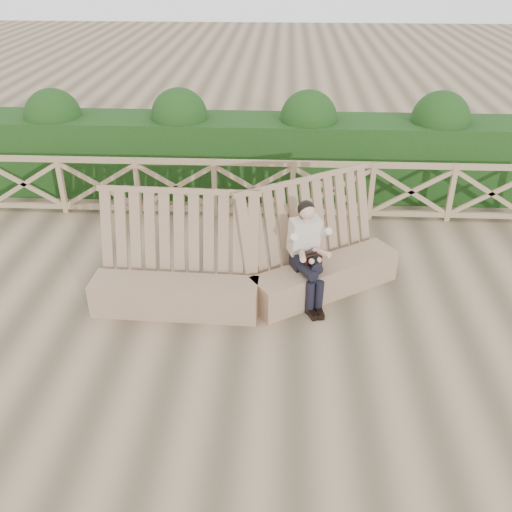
{
  "coord_description": "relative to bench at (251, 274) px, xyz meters",
  "views": [
    {
      "loc": [
        0.56,
        -6.16,
        4.64
      ],
      "look_at": [
        0.21,
        0.4,
        0.9
      ],
      "focal_mm": 40.0,
      "sensor_mm": 36.0,
      "label": 1
    }
  ],
  "objects": [
    {
      "name": "guardrail",
      "position": [
        -0.13,
        2.77,
        0.14
      ],
      "size": [
        10.1,
        0.09,
        1.1
      ],
      "color": "#9B815A",
      "rests_on": "ground"
    },
    {
      "name": "ground",
      "position": [
        -0.13,
        -0.73,
        -0.41
      ],
      "size": [
        60.0,
        60.0,
        0.0
      ],
      "primitive_type": "plane",
      "color": "brown",
      "rests_on": "ground"
    },
    {
      "name": "hedge",
      "position": [
        -0.13,
        3.97,
        0.34
      ],
      "size": [
        12.0,
        1.2,
        1.5
      ],
      "primitive_type": "cube",
      "color": "black",
      "rests_on": "ground"
    },
    {
      "name": "woman",
      "position": [
        0.78,
        0.06,
        0.39
      ],
      "size": [
        0.58,
        0.94,
        1.49
      ],
      "rotation": [
        0.0,
        0.0,
        0.4
      ],
      "color": "black",
      "rests_on": "ground"
    },
    {
      "name": "bench",
      "position": [
        0.0,
        0.0,
        0.0
      ],
      "size": [
        4.36,
        1.94,
        1.62
      ],
      "rotation": [
        0.0,
        0.0,
        0.3
      ],
      "color": "#806449",
      "rests_on": "ground"
    }
  ]
}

